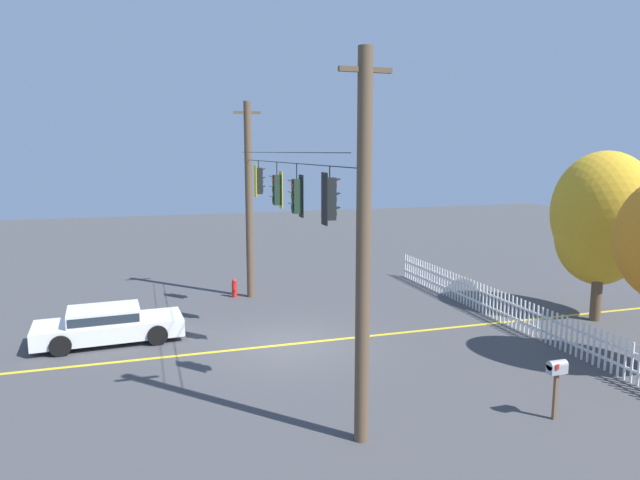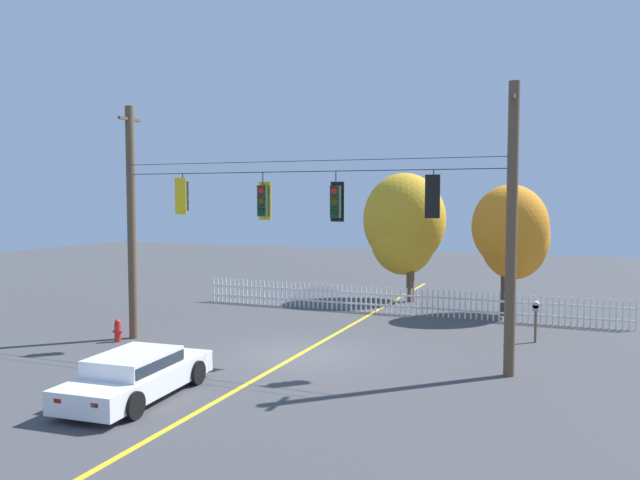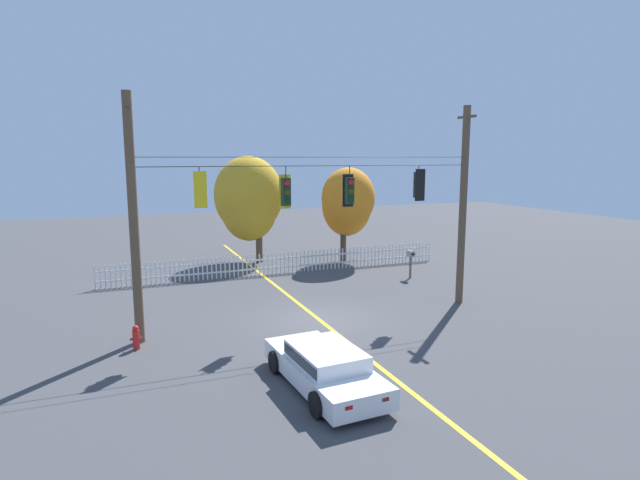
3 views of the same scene
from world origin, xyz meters
TOP-DOWN VIEW (x-y plane):
  - ground at (0.00, 0.00)m, footprint 80.00×80.00m
  - lane_centerline_stripe at (0.00, 0.00)m, footprint 0.16×36.00m
  - signal_support_span at (0.00, -0.00)m, footprint 13.11×1.10m
  - traffic_signal_southbound_primary at (-4.27, -0.01)m, footprint 0.43×0.38m
  - traffic_signal_northbound_secondary at (-1.25, 0.01)m, footprint 0.43×0.38m
  - traffic_signal_eastbound_side at (1.23, 0.01)m, footprint 0.43×0.38m
  - traffic_signal_northbound_primary at (4.22, -0.01)m, footprint 0.43×0.38m
  - white_picket_fence at (1.10, 8.00)m, footprint 18.26×0.06m
  - autumn_maple_near_fence at (0.32, 11.83)m, footprint 4.01×3.43m
  - autumn_maple_mid at (5.55, 9.50)m, footprint 3.15×3.24m
  - parked_car at (-2.00, -5.48)m, footprint 2.14×4.67m
  - fire_hydrant at (-6.55, -0.67)m, footprint 0.38×0.22m
  - roadside_mailbox at (6.84, 4.60)m, footprint 0.25×0.44m

SIDE VIEW (x-z plane):
  - ground at x=0.00m, z-range 0.00..0.00m
  - lane_centerline_stripe at x=0.00m, z-range 0.00..0.01m
  - fire_hydrant at x=-6.55m, z-range -0.01..0.78m
  - white_picket_fence at x=1.10m, z-range 0.00..1.13m
  - parked_car at x=-2.00m, z-range 0.03..1.18m
  - roadside_mailbox at x=6.84m, z-range 0.45..1.87m
  - autumn_maple_mid at x=5.55m, z-range 0.78..6.29m
  - autumn_maple_near_fence at x=0.32m, z-range 0.51..6.66m
  - signal_support_span at x=0.00m, z-range 0.07..8.19m
  - traffic_signal_eastbound_side at x=1.23m, z-range 4.08..5.62m
  - traffic_signal_northbound_secondary at x=-1.25m, z-range 4.11..5.63m
  - traffic_signal_northbound_primary at x=4.22m, z-range 4.31..5.70m
  - traffic_signal_southbound_primary at x=-4.27m, z-range 4.34..5.70m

